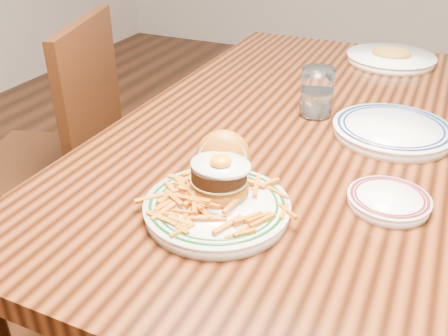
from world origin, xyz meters
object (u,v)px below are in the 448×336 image
at_px(main_plate, 218,194).
at_px(chair_left, 62,153).
at_px(side_plate, 389,200).
at_px(table, 292,151).

bearing_deg(main_plate, chair_left, 134.62).
relative_size(main_plate, side_plate, 1.85).
bearing_deg(table, side_plate, -47.03).
relative_size(table, chair_left, 1.69).
relative_size(chair_left, side_plate, 6.01).
xyz_separation_m(chair_left, side_plate, (1.06, -0.25, 0.26)).
height_order(table, main_plate, main_plate).
bearing_deg(chair_left, main_plate, -45.61).
distance_m(table, main_plate, 0.47).
bearing_deg(side_plate, table, 129.63).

